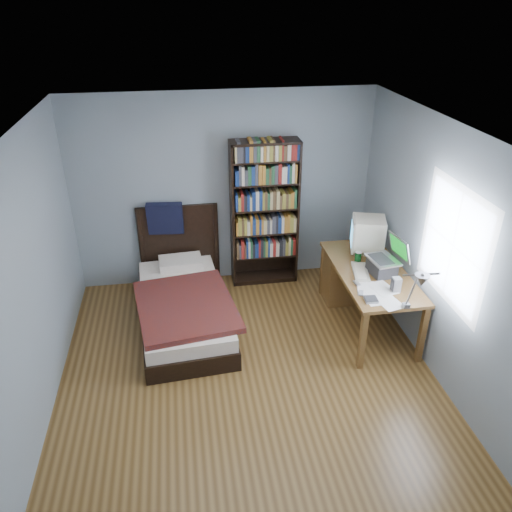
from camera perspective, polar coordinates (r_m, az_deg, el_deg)
name	(u,v)px	position (r m, az deg, el deg)	size (l,w,h in m)	color
room	(251,272)	(4.53, -0.63, -1.83)	(4.20, 4.24, 2.50)	brown
desk	(356,275)	(6.26, 11.32, -2.15)	(0.75, 1.57, 0.73)	brown
crt_monitor	(367,233)	(6.02, 12.53, 2.56)	(0.48, 0.45, 0.45)	beige
laptop	(384,264)	(5.66, 14.40, -0.87)	(0.41, 0.40, 0.44)	#2D2D30
desk_lamp	(420,283)	(4.57, 18.21, -2.92)	(0.25, 0.56, 0.67)	#99999E
keyboard	(360,272)	(5.67, 11.85, -1.78)	(0.16, 0.41, 0.03)	#B6AF97
speaker	(396,285)	(5.38, 15.73, -3.18)	(0.08, 0.08, 0.16)	gray
soda_can	(358,258)	(5.85, 11.57, -0.19)	(0.07, 0.07, 0.13)	#073708
mouse	(358,256)	(5.99, 11.56, 0.02)	(0.07, 0.12, 0.04)	silver
phone_silver	(357,283)	(5.45, 11.44, -3.07)	(0.05, 0.10, 0.02)	#AFAFB4
phone_grey	(361,293)	(5.29, 11.91, -4.17)	(0.05, 0.09, 0.02)	gray
external_drive	(371,300)	(5.20, 13.00, -4.89)	(0.12, 0.12, 0.03)	gray
bookshelf	(264,214)	(6.44, 0.97, 4.83)	(0.86, 0.30, 1.92)	black
bed	(183,302)	(5.98, -8.34, -5.17)	(1.21, 2.09, 1.16)	black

